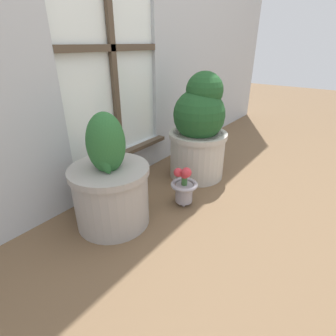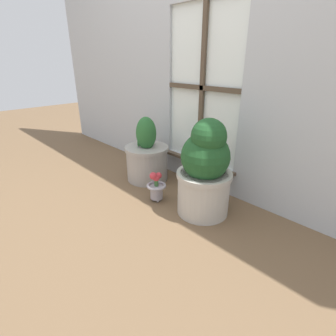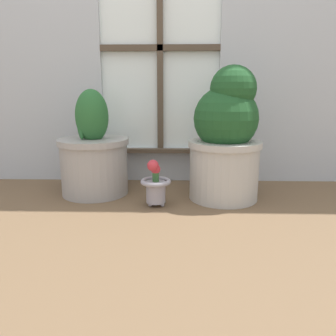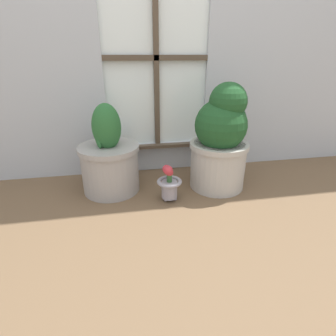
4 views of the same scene
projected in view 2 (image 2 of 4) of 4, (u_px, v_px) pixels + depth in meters
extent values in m
plane|color=brown|center=(147.00, 204.00, 1.99)|extent=(10.00, 10.00, 0.00)
cube|color=#B2B7BC|center=(110.00, 35.00, 2.74)|extent=(1.84, 0.05, 2.50)
cube|color=#B2B7BC|center=(199.00, 170.00, 2.33)|extent=(0.71, 0.05, 0.21)
cube|color=white|center=(204.00, 87.00, 2.06)|extent=(0.71, 0.02, 1.20)
cube|color=#4C3D2D|center=(202.00, 88.00, 2.05)|extent=(0.04, 0.02, 1.20)
cube|color=#4C3D2D|center=(202.00, 88.00, 2.05)|extent=(0.71, 0.02, 0.04)
cube|color=#4C3D2D|center=(196.00, 161.00, 2.27)|extent=(0.77, 0.06, 0.02)
cylinder|color=#9E9993|center=(147.00, 163.00, 2.35)|extent=(0.36, 0.36, 0.31)
cylinder|color=#9E9993|center=(147.00, 148.00, 2.30)|extent=(0.38, 0.38, 0.03)
cylinder|color=#38281E|center=(147.00, 147.00, 2.29)|extent=(0.33, 0.33, 0.01)
ellipsoid|color=#28602D|center=(146.00, 133.00, 2.24)|extent=(0.18, 0.18, 0.29)
ellipsoid|color=#28602D|center=(139.00, 139.00, 2.28)|extent=(0.08, 0.10, 0.15)
cylinder|color=#B7B2A8|center=(203.00, 193.00, 1.84)|extent=(0.36, 0.36, 0.31)
cylinder|color=#B7B2A8|center=(204.00, 174.00, 1.78)|extent=(0.38, 0.38, 0.03)
cylinder|color=#38281E|center=(204.00, 173.00, 1.78)|extent=(0.33, 0.33, 0.01)
sphere|color=#1E4C23|center=(205.00, 157.00, 1.73)|extent=(0.33, 0.33, 0.33)
sphere|color=#1E4C23|center=(209.00, 136.00, 1.65)|extent=(0.23, 0.23, 0.23)
ellipsoid|color=#1E4C23|center=(216.00, 156.00, 1.79)|extent=(0.19, 0.05, 0.26)
sphere|color=#99939E|center=(160.00, 197.00, 2.07)|extent=(0.02, 0.02, 0.02)
sphere|color=#99939E|center=(153.00, 198.00, 2.05)|extent=(0.02, 0.02, 0.02)
sphere|color=#99939E|center=(158.00, 201.00, 2.01)|extent=(0.02, 0.02, 0.02)
cylinder|color=#99939E|center=(157.00, 192.00, 2.02)|extent=(0.10, 0.10, 0.11)
torus|color=#99939E|center=(157.00, 186.00, 2.00)|extent=(0.15, 0.15, 0.02)
cylinder|color=#386633|center=(157.00, 182.00, 1.99)|extent=(0.03, 0.03, 0.06)
sphere|color=#C6333D|center=(157.00, 178.00, 1.97)|extent=(0.05, 0.05, 0.05)
sphere|color=#C6333D|center=(159.00, 176.00, 2.00)|extent=(0.05, 0.05, 0.05)
sphere|color=#C6333D|center=(153.00, 176.00, 1.96)|extent=(0.06, 0.06, 0.06)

